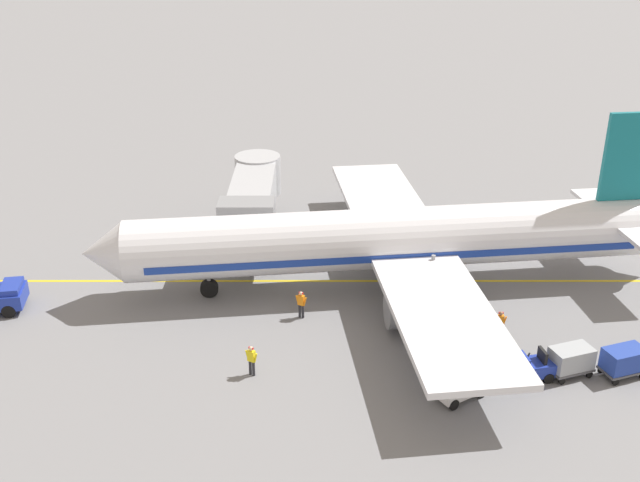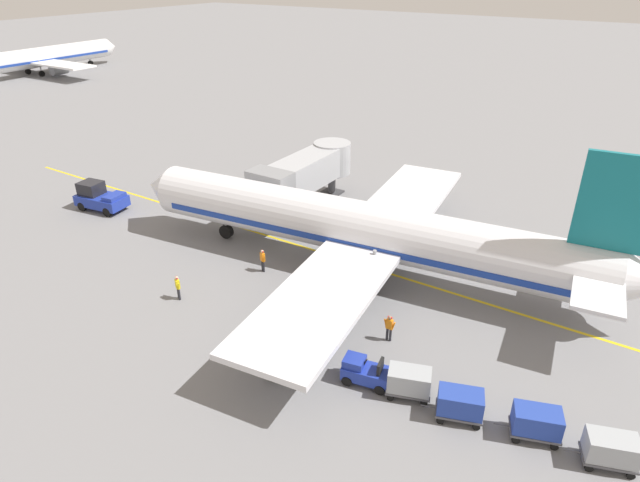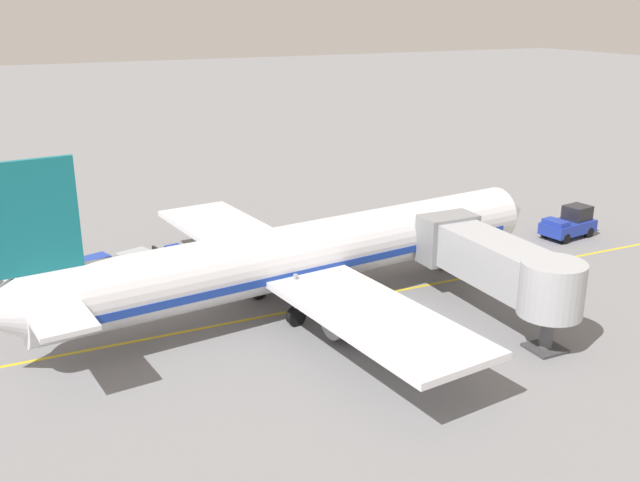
# 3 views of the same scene
# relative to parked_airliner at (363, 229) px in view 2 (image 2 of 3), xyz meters

# --- Properties ---
(ground_plane) EXTENTS (400.00, 400.00, 0.00)m
(ground_plane) POSITION_rel_parked_airliner_xyz_m (0.60, -1.38, -3.19)
(ground_plane) COLOR slate
(gate_lead_in_line) EXTENTS (0.24, 80.00, 0.01)m
(gate_lead_in_line) POSITION_rel_parked_airliner_xyz_m (0.60, -1.38, -3.18)
(gate_lead_in_line) COLOR gold
(gate_lead_in_line) RESTS_ON ground
(parked_airliner) EXTENTS (30.41, 37.34, 10.63)m
(parked_airliner) POSITION_rel_parked_airliner_xyz_m (0.00, 0.00, 0.00)
(parked_airliner) COLOR silver
(parked_airliner) RESTS_ON ground
(jet_bridge) EXTENTS (11.89, 3.50, 4.98)m
(jet_bridge) POSITION_rel_parked_airliner_xyz_m (6.58, 9.25, 0.26)
(jet_bridge) COLOR #A8AAAF
(jet_bridge) RESTS_ON ground
(pushback_tractor) EXTENTS (2.84, 4.68, 2.40)m
(pushback_tractor) POSITION_rel_parked_airliner_xyz_m (-3.16, 24.38, -2.09)
(pushback_tractor) COLOR #1E339E
(pushback_tractor) RESTS_ON ground
(baggage_tug_lead) EXTENTS (2.34, 2.76, 1.62)m
(baggage_tug_lead) POSITION_rel_parked_airliner_xyz_m (-11.62, -2.05, -2.47)
(baggage_tug_lead) COLOR silver
(baggage_tug_lead) RESTS_ON ground
(baggage_tug_trailing) EXTENTS (1.69, 2.68, 1.62)m
(baggage_tug_trailing) POSITION_rel_parked_airliner_xyz_m (-10.01, -5.72, -2.47)
(baggage_tug_trailing) COLOR #1E339E
(baggage_tug_trailing) RESTS_ON ground
(baggage_cart_front) EXTENTS (1.96, 2.96, 1.58)m
(baggage_cart_front) POSITION_rel_parked_airliner_xyz_m (-9.67, -8.01, -2.24)
(baggage_cart_front) COLOR #4C4C51
(baggage_cart_front) RESTS_ON ground
(baggage_cart_second_in_train) EXTENTS (1.96, 2.96, 1.58)m
(baggage_cart_second_in_train) POSITION_rel_parked_airliner_xyz_m (-9.76, -10.66, -2.24)
(baggage_cart_second_in_train) COLOR #4C4C51
(baggage_cart_second_in_train) RESTS_ON ground
(baggage_cart_third_in_train) EXTENTS (1.96, 2.96, 1.58)m
(baggage_cart_third_in_train) POSITION_rel_parked_airliner_xyz_m (-9.00, -13.97, -2.24)
(baggage_cart_third_in_train) COLOR #4C4C51
(baggage_cart_third_in_train) RESTS_ON ground
(baggage_cart_tail_end) EXTENTS (1.96, 2.96, 1.58)m
(baggage_cart_tail_end) POSITION_rel_parked_airliner_xyz_m (-8.85, -17.02, -2.24)
(baggage_cart_tail_end) COLOR #4C4C51
(baggage_cart_tail_end) RESTS_ON ground
(ground_crew_wing_walker) EXTENTS (0.24, 0.72, 1.69)m
(ground_crew_wing_walker) POSITION_rel_parked_airliner_xyz_m (-6.18, -5.19, -2.23)
(ground_crew_wing_walker) COLOR #232328
(ground_crew_wing_walker) RESTS_ON ground
(ground_crew_loader) EXTENTS (0.40, 0.69, 1.69)m
(ground_crew_loader) POSITION_rel_parked_airliner_xyz_m (-3.93, 5.74, -2.23)
(ground_crew_loader) COLOR #232328
(ground_crew_loader) RESTS_ON ground
(ground_crew_marshaller) EXTENTS (0.43, 0.67, 1.69)m
(ground_crew_marshaller) POSITION_rel_parked_airliner_xyz_m (-9.66, 8.12, -2.23)
(ground_crew_marshaller) COLOR #232328
(ground_crew_marshaller) RESTS_ON ground
(distant_taxiing_airliner) EXTENTS (35.39, 28.58, 10.10)m
(distant_taxiing_airliner) POSITION_rel_parked_airliner_xyz_m (31.92, 87.85, -0.16)
(distant_taxiing_airliner) COLOR white
(distant_taxiing_airliner) RESTS_ON ground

